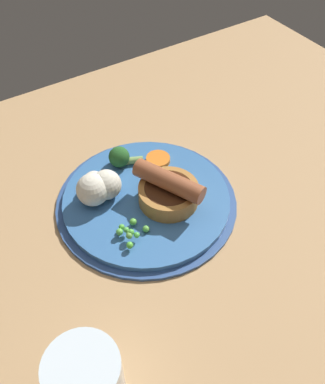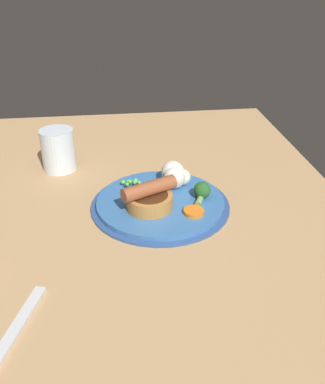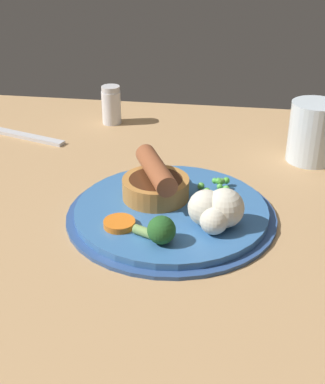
{
  "view_description": "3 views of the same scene",
  "coord_description": "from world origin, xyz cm",
  "px_view_note": "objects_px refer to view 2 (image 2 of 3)",
  "views": [
    {
      "loc": [
        -21.38,
        -32.71,
        50.62
      ],
      "look_at": [
        0.81,
        2.14,
        5.58
      ],
      "focal_mm": 40.0,
      "sensor_mm": 36.0,
      "label": 1
    },
    {
      "loc": [
        68.2,
        -4.68,
        45.94
      ],
      "look_at": [
        -0.84,
        3.92,
        6.28
      ],
      "focal_mm": 40.0,
      "sensor_mm": 36.0,
      "label": 2
    },
    {
      "loc": [
        -8.8,
        61.21,
        37.79
      ],
      "look_at": [
        0.19,
        2.42,
        5.86
      ],
      "focal_mm": 50.0,
      "sensor_mm": 36.0,
      "label": 3
    }
  ],
  "objects_px": {
    "broccoli_floret_near": "(202,191)",
    "cauliflower_floret": "(175,175)",
    "dinner_plate": "(160,204)",
    "carrot_slice_2": "(194,212)",
    "sausage_pudding": "(149,198)",
    "drinking_glass": "(58,150)",
    "fork": "(11,336)",
    "pea_pile": "(132,184)"
  },
  "relations": [
    {
      "from": "broccoli_floret_near",
      "to": "cauliflower_floret",
      "type": "relative_size",
      "value": 0.78
    },
    {
      "from": "dinner_plate",
      "to": "carrot_slice_2",
      "type": "height_order",
      "value": "carrot_slice_2"
    },
    {
      "from": "carrot_slice_2",
      "to": "dinner_plate",
      "type": "bearing_deg",
      "value": -134.97
    },
    {
      "from": "sausage_pudding",
      "to": "drinking_glass",
      "type": "distance_m",
      "value": 0.28
    },
    {
      "from": "carrot_slice_2",
      "to": "fork",
      "type": "distance_m",
      "value": 0.37
    },
    {
      "from": "sausage_pudding",
      "to": "pea_pile",
      "type": "relative_size",
      "value": 2.44
    },
    {
      "from": "cauliflower_floret",
      "to": "drinking_glass",
      "type": "distance_m",
      "value": 0.27
    },
    {
      "from": "pea_pile",
      "to": "drinking_glass",
      "type": "relative_size",
      "value": 0.47
    },
    {
      "from": "dinner_plate",
      "to": "fork",
      "type": "relative_size",
      "value": 1.47
    },
    {
      "from": "dinner_plate",
      "to": "carrot_slice_2",
      "type": "xyz_separation_m",
      "value": [
        0.05,
        0.05,
        0.01
      ]
    },
    {
      "from": "carrot_slice_2",
      "to": "fork",
      "type": "height_order",
      "value": "carrot_slice_2"
    },
    {
      "from": "sausage_pudding",
      "to": "carrot_slice_2",
      "type": "bearing_deg",
      "value": -46.66
    },
    {
      "from": "drinking_glass",
      "to": "pea_pile",
      "type": "bearing_deg",
      "value": 48.7
    },
    {
      "from": "sausage_pudding",
      "to": "drinking_glass",
      "type": "relative_size",
      "value": 1.15
    },
    {
      "from": "pea_pile",
      "to": "carrot_slice_2",
      "type": "relative_size",
      "value": 1.15
    },
    {
      "from": "cauliflower_floret",
      "to": "carrot_slice_2",
      "type": "height_order",
      "value": "cauliflower_floret"
    },
    {
      "from": "pea_pile",
      "to": "broccoli_floret_near",
      "type": "distance_m",
      "value": 0.14
    },
    {
      "from": "sausage_pudding",
      "to": "carrot_slice_2",
      "type": "distance_m",
      "value": 0.08
    },
    {
      "from": "broccoli_floret_near",
      "to": "cauliflower_floret",
      "type": "bearing_deg",
      "value": 59.92
    },
    {
      "from": "pea_pile",
      "to": "cauliflower_floret",
      "type": "relative_size",
      "value": 0.65
    },
    {
      "from": "carrot_slice_2",
      "to": "fork",
      "type": "relative_size",
      "value": 0.21
    },
    {
      "from": "pea_pile",
      "to": "carrot_slice_2",
      "type": "xyz_separation_m",
      "value": [
        0.11,
        0.1,
        -0.01
      ]
    },
    {
      "from": "pea_pile",
      "to": "broccoli_floret_near",
      "type": "relative_size",
      "value": 0.84
    },
    {
      "from": "sausage_pudding",
      "to": "broccoli_floret_near",
      "type": "xyz_separation_m",
      "value": [
        -0.02,
        0.1,
        -0.01
      ]
    },
    {
      "from": "pea_pile",
      "to": "broccoli_floret_near",
      "type": "bearing_deg",
      "value": 66.61
    },
    {
      "from": "cauliflower_floret",
      "to": "fork",
      "type": "xyz_separation_m",
      "value": [
        0.35,
        -0.26,
        -0.03
      ]
    },
    {
      "from": "carrot_slice_2",
      "to": "pea_pile",
      "type": "bearing_deg",
      "value": -135.94
    },
    {
      "from": "drinking_glass",
      "to": "carrot_slice_2",
      "type": "bearing_deg",
      "value": 46.72
    },
    {
      "from": "cauliflower_floret",
      "to": "fork",
      "type": "height_order",
      "value": "cauliflower_floret"
    },
    {
      "from": "cauliflower_floret",
      "to": "carrot_slice_2",
      "type": "bearing_deg",
      "value": 9.19
    },
    {
      "from": "broccoli_floret_near",
      "to": "fork",
      "type": "height_order",
      "value": "broccoli_floret_near"
    },
    {
      "from": "cauliflower_floret",
      "to": "carrot_slice_2",
      "type": "relative_size",
      "value": 1.76
    },
    {
      "from": "sausage_pudding",
      "to": "cauliflower_floret",
      "type": "relative_size",
      "value": 1.59
    },
    {
      "from": "dinner_plate",
      "to": "broccoli_floret_near",
      "type": "xyz_separation_m",
      "value": [
        0.0,
        0.08,
        0.02
      ]
    },
    {
      "from": "pea_pile",
      "to": "broccoli_floret_near",
      "type": "xyz_separation_m",
      "value": [
        0.06,
        0.13,
        0.01
      ]
    },
    {
      "from": "sausage_pudding",
      "to": "broccoli_floret_near",
      "type": "height_order",
      "value": "sausage_pudding"
    },
    {
      "from": "cauliflower_floret",
      "to": "carrot_slice_2",
      "type": "xyz_separation_m",
      "value": [
        0.11,
        0.02,
        -0.02
      ]
    },
    {
      "from": "broccoli_floret_near",
      "to": "fork",
      "type": "distance_m",
      "value": 0.42
    },
    {
      "from": "broccoli_floret_near",
      "to": "drinking_glass",
      "type": "height_order",
      "value": "drinking_glass"
    },
    {
      "from": "broccoli_floret_near",
      "to": "carrot_slice_2",
      "type": "xyz_separation_m",
      "value": [
        0.05,
        -0.03,
        -0.01
      ]
    },
    {
      "from": "cauliflower_floret",
      "to": "pea_pile",
      "type": "bearing_deg",
      "value": -88.02
    },
    {
      "from": "dinner_plate",
      "to": "fork",
      "type": "xyz_separation_m",
      "value": [
        0.29,
        -0.23,
        -0.0
      ]
    }
  ]
}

